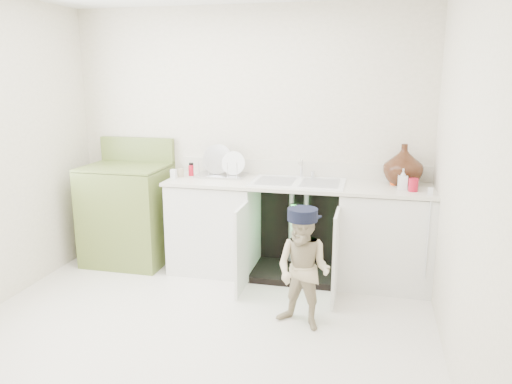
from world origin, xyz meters
The scene contains 5 objects.
ground centered at (0.00, 0.00, 0.00)m, with size 3.50×3.50×0.00m, color silver.
room_shell centered at (0.00, 0.00, 1.25)m, with size 6.00×5.50×1.26m.
counter_run centered at (0.59, 1.21, 0.48)m, with size 2.44×1.02×1.26m.
avocado_stove centered at (-1.16, 1.18, 0.51)m, with size 0.79×0.65×1.23m.
repair_worker centered at (0.75, 0.22, 0.47)m, with size 0.53×0.88×0.92m.
Camera 1 is at (1.21, -3.22, 1.86)m, focal length 35.00 mm.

